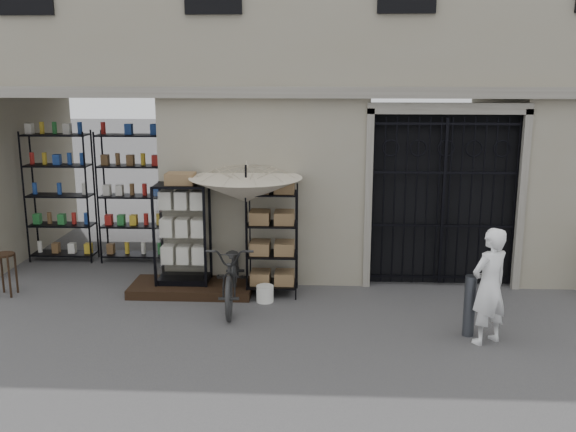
# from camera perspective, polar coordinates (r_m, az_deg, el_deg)

# --- Properties ---
(ground) EXTENTS (80.00, 80.00, 0.00)m
(ground) POSITION_cam_1_polar(r_m,az_deg,el_deg) (9.18, 4.62, -10.26)
(ground) COLOR #27272A
(ground) RESTS_ON ground
(main_building) EXTENTS (14.00, 4.00, 9.00)m
(main_building) POSITION_cam_1_polar(r_m,az_deg,el_deg) (12.48, 4.48, 16.95)
(main_building) COLOR gray
(main_building) RESTS_ON ground
(shop_recess) EXTENTS (3.00, 1.70, 3.00)m
(shop_recess) POSITION_cam_1_polar(r_m,az_deg,el_deg) (12.19, -17.31, 2.34)
(shop_recess) COLOR black
(shop_recess) RESTS_ON ground
(shop_shelving) EXTENTS (2.70, 0.50, 2.50)m
(shop_shelving) POSITION_cam_1_polar(r_m,az_deg,el_deg) (12.71, -16.69, 1.65)
(shop_shelving) COLOR black
(shop_shelving) RESTS_ON ground
(iron_gate) EXTENTS (2.50, 0.21, 3.00)m
(iron_gate) POSITION_cam_1_polar(r_m,az_deg,el_deg) (11.11, 13.49, 1.60)
(iron_gate) COLOR black
(iron_gate) RESTS_ON ground
(step_platform) EXTENTS (2.00, 0.90, 0.15)m
(step_platform) POSITION_cam_1_polar(r_m,az_deg,el_deg) (10.80, -8.52, -6.33)
(step_platform) COLOR black
(step_platform) RESTS_ON ground
(display_cabinet) EXTENTS (0.96, 0.79, 1.79)m
(display_cabinet) POSITION_cam_1_polar(r_m,az_deg,el_deg) (10.67, -9.33, -2.01)
(display_cabinet) COLOR black
(display_cabinet) RESTS_ON step_platform
(wire_rack) EXTENTS (0.91, 0.76, 1.80)m
(wire_rack) POSITION_cam_1_polar(r_m,az_deg,el_deg) (10.39, -1.41, -2.32)
(wire_rack) COLOR black
(wire_rack) RESTS_ON ground
(market_umbrella) EXTENTS (1.88, 1.90, 2.57)m
(market_umbrella) POSITION_cam_1_polar(r_m,az_deg,el_deg) (10.20, -3.77, 2.93)
(market_umbrella) COLOR black
(market_umbrella) RESTS_ON ground
(white_bucket) EXTENTS (0.29, 0.29, 0.26)m
(white_bucket) POSITION_cam_1_polar(r_m,az_deg,el_deg) (10.25, -2.06, -6.91)
(white_bucket) COLOR silver
(white_bucket) RESTS_ON ground
(bicycle) EXTENTS (0.76, 1.09, 1.99)m
(bicycle) POSITION_cam_1_polar(r_m,az_deg,el_deg) (10.21, -4.86, -7.84)
(bicycle) COLOR black
(bicycle) RESTS_ON ground
(wooden_stool) EXTENTS (0.37, 0.37, 0.71)m
(wooden_stool) POSITION_cam_1_polar(r_m,az_deg,el_deg) (11.43, -23.81, -4.68)
(wooden_stool) COLOR black
(wooden_stool) RESTS_ON ground
(steel_bollard) EXTENTS (0.20, 0.20, 0.86)m
(steel_bollard) POSITION_cam_1_polar(r_m,az_deg,el_deg) (9.24, 15.83, -7.70)
(steel_bollard) COLOR #454951
(steel_bollard) RESTS_ON ground
(shopkeeper) EXTENTS (1.34, 1.66, 0.38)m
(shopkeeper) POSITION_cam_1_polar(r_m,az_deg,el_deg) (9.24, 17.12, -10.67)
(shopkeeper) COLOR white
(shopkeeper) RESTS_ON ground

